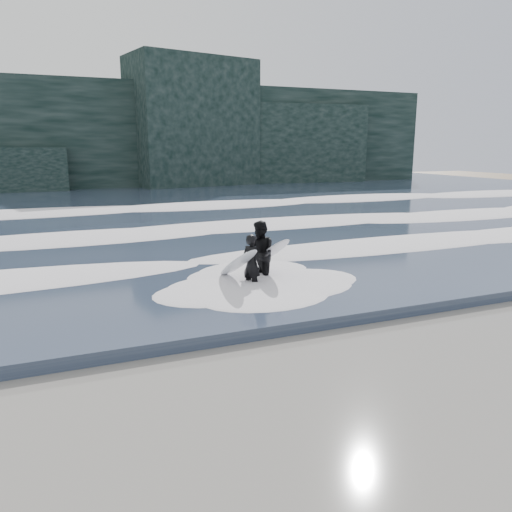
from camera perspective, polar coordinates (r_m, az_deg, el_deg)
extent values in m
plane|color=olive|center=(8.83, 12.53, -15.70)|extent=(120.00, 120.00, 0.00)
cube|color=#2F3A50|center=(35.83, -14.96, 5.68)|extent=(90.00, 52.00, 0.30)
cube|color=black|center=(52.52, -17.83, 12.84)|extent=(70.00, 9.00, 10.00)
ellipsoid|color=white|center=(16.41, -5.54, -0.70)|extent=(60.00, 3.20, 0.20)
ellipsoid|color=white|center=(23.08, -10.63, 3.02)|extent=(60.00, 4.00, 0.24)
ellipsoid|color=white|center=(31.86, -14.01, 5.48)|extent=(60.00, 4.80, 0.30)
imported|color=black|center=(14.20, -0.49, -0.86)|extent=(0.64, 0.74, 1.70)
ellipsoid|color=silver|center=(14.10, -2.08, -0.82)|extent=(0.86, 2.03, 1.22)
imported|color=black|center=(14.76, 0.48, 0.21)|extent=(0.77, 0.98, 1.98)
ellipsoid|color=white|center=(14.91, 1.96, 0.62)|extent=(0.61, 1.87, 1.09)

